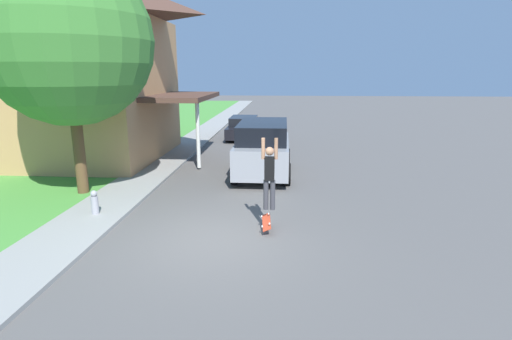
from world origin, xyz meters
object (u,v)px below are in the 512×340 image
Objects in this scene: car_down_street at (244,127)px; skateboarder at (269,173)px; lawn_tree_near at (67,41)px; skateboard at (266,222)px; suv_parked at (263,148)px; fire_hydrant at (95,202)px.

skateboarder reaches higher than car_down_street.
skateboard is (6.18, -2.70, -4.60)m from lawn_tree_near.
lawn_tree_near is at bearing -108.91° from car_down_street.
lawn_tree_near is 7.55m from suv_parked.
lawn_tree_near is 10.91× the size of fire_hydrant.
skateboarder reaches higher than skateboard.
lawn_tree_near is 13.40m from car_down_street.
lawn_tree_near is at bearing -152.09° from suv_parked.
fire_hydrant is (-4.87, 0.50, -1.05)m from skateboarder.
skateboard is at bearing -23.55° from lawn_tree_near.
car_down_street reaches higher than skateboard.
car_down_street is (4.12, 12.03, -4.22)m from lawn_tree_near.
fire_hydrant is at bearing -101.09° from car_down_street.
skateboard is at bearing -85.98° from suv_parked.
fire_hydrant reaches higher than skateboard.
suv_parked is 2.43× the size of skateboarder.
car_down_street is at bearing 97.97° from skateboard.
suv_parked is 6.66× the size of fire_hydrant.
suv_parked reaches higher than skateboard.
suv_parked is 5.60m from skateboarder.
lawn_tree_near is at bearing 158.15° from skateboarder.
lawn_tree_near reaches higher than skateboard.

